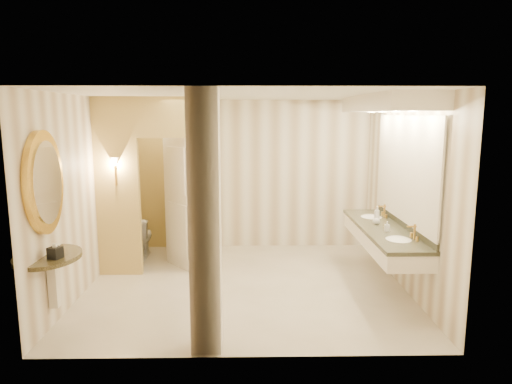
% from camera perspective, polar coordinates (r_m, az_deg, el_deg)
% --- Properties ---
extents(floor, '(4.50, 4.50, 0.00)m').
position_cam_1_polar(floor, '(6.75, -1.29, -11.51)').
color(floor, beige).
rests_on(floor, ground).
extents(ceiling, '(4.50, 4.50, 0.00)m').
position_cam_1_polar(ceiling, '(6.30, -1.39, 12.03)').
color(ceiling, silver).
rests_on(ceiling, wall_back).
extents(wall_back, '(4.50, 0.02, 2.70)m').
position_cam_1_polar(wall_back, '(8.37, -1.27, 2.18)').
color(wall_back, silver).
rests_on(wall_back, floor).
extents(wall_front, '(4.50, 0.02, 2.70)m').
position_cam_1_polar(wall_front, '(4.43, -1.48, -4.57)').
color(wall_front, silver).
rests_on(wall_front, floor).
extents(wall_left, '(0.02, 4.00, 2.70)m').
position_cam_1_polar(wall_left, '(6.79, -20.70, -0.20)').
color(wall_left, silver).
rests_on(wall_left, floor).
extents(wall_right, '(0.02, 4.00, 2.70)m').
position_cam_1_polar(wall_right, '(6.76, 18.09, -0.09)').
color(wall_right, silver).
rests_on(wall_right, floor).
extents(toilet_closet, '(1.50, 1.55, 2.70)m').
position_cam_1_polar(toilet_closet, '(7.43, -10.09, 1.35)').
color(toilet_closet, tan).
rests_on(toilet_closet, floor).
extents(wall_sconce, '(0.14, 0.14, 0.42)m').
position_cam_1_polar(wall_sconce, '(7.04, -17.22, 3.46)').
color(wall_sconce, '#B98B3B').
rests_on(wall_sconce, toilet_closet).
extents(vanity, '(0.75, 2.58, 2.09)m').
position_cam_1_polar(vanity, '(6.57, 16.20, 2.18)').
color(vanity, white).
rests_on(vanity, floor).
extents(console_shelf, '(0.89, 0.89, 1.89)m').
position_cam_1_polar(console_shelf, '(5.59, -24.74, -2.63)').
color(console_shelf, black).
rests_on(console_shelf, floor).
extents(pillar, '(0.31, 0.31, 2.70)m').
position_cam_1_polar(pillar, '(4.65, -6.39, -3.95)').
color(pillar, white).
rests_on(pillar, floor).
extents(tissue_box, '(0.16, 0.16, 0.13)m').
position_cam_1_polar(tissue_box, '(5.52, -23.79, -6.96)').
color(tissue_box, black).
rests_on(tissue_box, console_shelf).
extents(toilet, '(0.40, 0.71, 0.72)m').
position_cam_1_polar(toilet, '(8.15, -14.34, -5.44)').
color(toilet, white).
rests_on(toilet, floor).
extents(soap_bottle_a, '(0.07, 0.07, 0.14)m').
position_cam_1_polar(soap_bottle_a, '(6.44, 16.08, -4.15)').
color(soap_bottle_a, beige).
rests_on(soap_bottle_a, vanity).
extents(soap_bottle_b, '(0.13, 0.13, 0.13)m').
position_cam_1_polar(soap_bottle_b, '(6.82, 14.82, -3.35)').
color(soap_bottle_b, silver).
rests_on(soap_bottle_b, vanity).
extents(soap_bottle_c, '(0.09, 0.09, 0.22)m').
position_cam_1_polar(soap_bottle_c, '(7.04, 14.87, -2.60)').
color(soap_bottle_c, '#C6B28C').
rests_on(soap_bottle_c, vanity).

